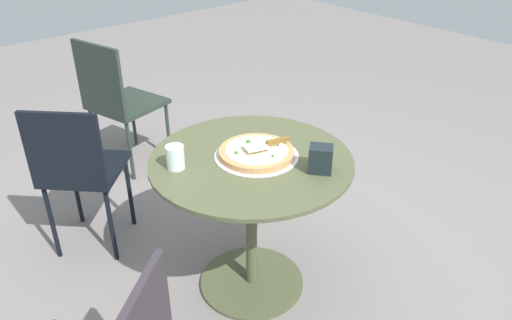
{
  "coord_description": "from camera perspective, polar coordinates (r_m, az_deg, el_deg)",
  "views": [
    {
      "loc": [
        1.2,
        1.43,
        1.77
      ],
      "look_at": [
        -0.03,
        -0.0,
        0.7
      ],
      "focal_mm": 35.04,
      "sensor_mm": 36.0,
      "label": 1
    }
  ],
  "objects": [
    {
      "name": "patio_chair_near",
      "position": [
        2.65,
        -19.64,
        -0.71
      ],
      "size": [
        0.53,
        0.53,
        0.85
      ],
      "color": "black",
      "rests_on": "ground"
    },
    {
      "name": "ground_plane",
      "position": [
        2.58,
        -0.49,
        -13.81
      ],
      "size": [
        10.0,
        10.0,
        0.0
      ],
      "primitive_type": "plane",
      "color": "slate"
    },
    {
      "name": "pizza_server",
      "position": [
        2.15,
        1.35,
        1.91
      ],
      "size": [
        0.22,
        0.11,
        0.02
      ],
      "color": "silver",
      "rests_on": "pizza_on_tray"
    },
    {
      "name": "napkin_dispenser",
      "position": [
        2.05,
        7.39,
        0.13
      ],
      "size": [
        0.12,
        0.12,
        0.11
      ],
      "primitive_type": "cube",
      "rotation": [
        0.0,
        0.0,
        2.26
      ],
      "color": "black",
      "rests_on": "patio_table"
    },
    {
      "name": "pizza_on_tray",
      "position": [
        2.16,
        0.0,
        0.87
      ],
      "size": [
        0.37,
        0.37,
        0.05
      ],
      "color": "silver",
      "rests_on": "patio_table"
    },
    {
      "name": "patio_table",
      "position": [
        2.26,
        -0.54,
        -4.24
      ],
      "size": [
        0.89,
        0.89,
        0.72
      ],
      "color": "#4C5235",
      "rests_on": "ground"
    },
    {
      "name": "drinking_cup",
      "position": [
        2.08,
        -9.2,
        0.32
      ],
      "size": [
        0.08,
        0.08,
        0.1
      ],
      "primitive_type": "cylinder",
      "color": "silver",
      "rests_on": "patio_table"
    },
    {
      "name": "patio_chair_far",
      "position": [
        3.41,
        -15.61,
        6.95
      ],
      "size": [
        0.5,
        0.5,
        0.9
      ],
      "color": "#263129",
      "rests_on": "ground"
    }
  ]
}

